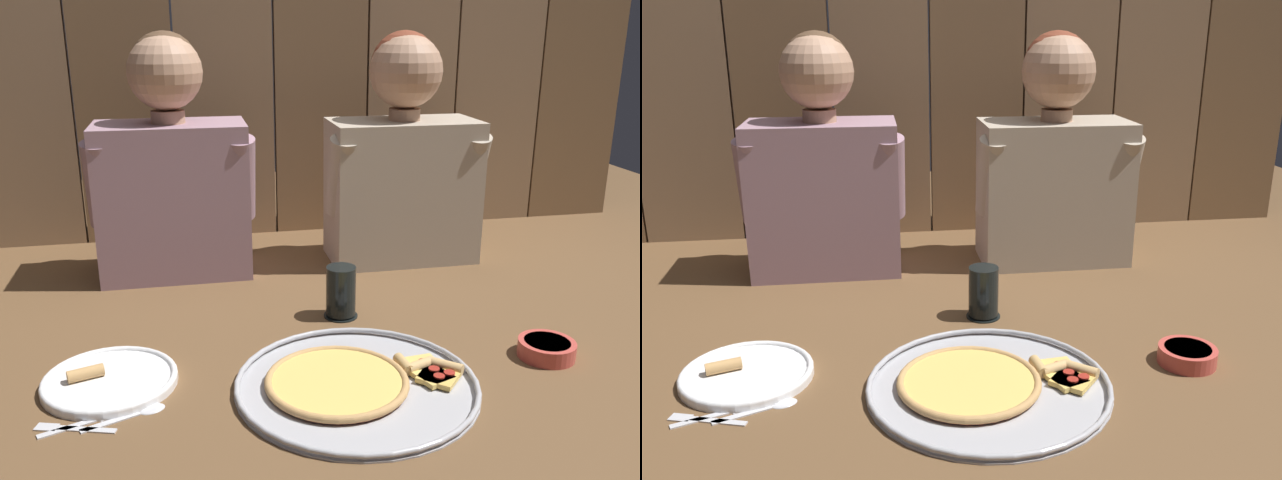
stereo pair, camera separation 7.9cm
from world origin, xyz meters
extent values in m
plane|color=brown|center=(0.00, 0.00, 0.00)|extent=(3.20, 3.20, 0.00)
cylinder|color=#B2B2B7|center=(0.01, -0.19, 0.00)|extent=(0.43, 0.43, 0.01)
torus|color=#B2B2B7|center=(0.01, -0.19, 0.01)|extent=(0.43, 0.43, 0.01)
cylinder|color=#B23823|center=(-0.02, -0.18, 0.01)|extent=(0.24, 0.24, 0.00)
cylinder|color=#EFC660|center=(-0.02, -0.18, 0.01)|extent=(0.23, 0.23, 0.01)
torus|color=tan|center=(-0.02, -0.18, 0.01)|extent=(0.25, 0.25, 0.01)
cube|color=#EFC660|center=(0.14, -0.15, 0.01)|extent=(0.07, 0.06, 0.01)
cylinder|color=tan|center=(0.11, -0.15, 0.02)|extent=(0.03, 0.05, 0.02)
cylinder|color=#A3281E|center=(0.15, -0.15, 0.02)|extent=(0.02, 0.02, 0.00)
cube|color=#EFC660|center=(0.15, -0.19, 0.01)|extent=(0.08, 0.08, 0.01)
cylinder|color=tan|center=(0.14, -0.16, 0.02)|extent=(0.06, 0.04, 0.02)
cylinder|color=#A3281E|center=(0.16, -0.18, 0.02)|extent=(0.02, 0.02, 0.00)
cube|color=#EABC56|center=(0.16, -0.20, 0.01)|extent=(0.09, 0.09, 0.01)
cylinder|color=tan|center=(0.18, -0.17, 0.02)|extent=(0.06, 0.06, 0.02)
cylinder|color=#A3281E|center=(0.16, -0.20, 0.02)|extent=(0.02, 0.02, 0.00)
cylinder|color=#A3281E|center=(0.18, -0.20, 0.02)|extent=(0.02, 0.02, 0.00)
cylinder|color=white|center=(-0.41, -0.09, 0.01)|extent=(0.23, 0.23, 0.01)
torus|color=white|center=(-0.41, -0.09, 0.01)|extent=(0.23, 0.23, 0.01)
cylinder|color=tan|center=(-0.45, -0.08, 0.02)|extent=(0.07, 0.04, 0.02)
cylinder|color=black|center=(0.05, 0.11, 0.00)|extent=(0.07, 0.07, 0.01)
cylinder|color=black|center=(0.05, 0.11, 0.06)|extent=(0.06, 0.06, 0.11)
cylinder|color=#CC4C42|center=(0.39, -0.15, 0.02)|extent=(0.11, 0.11, 0.03)
cylinder|color=#B23823|center=(0.39, -0.15, 0.02)|extent=(0.09, 0.09, 0.02)
cube|color=silver|center=(-0.43, -0.23, 0.00)|extent=(0.09, 0.04, 0.01)
cube|color=silver|center=(-0.50, -0.21, 0.00)|extent=(0.04, 0.03, 0.01)
cube|color=silver|center=(-0.46, -0.22, 0.00)|extent=(0.09, 0.05, 0.01)
cube|color=silver|center=(-0.39, -0.19, 0.00)|extent=(0.06, 0.04, 0.00)
cube|color=silver|center=(-0.40, -0.21, 0.00)|extent=(0.09, 0.05, 0.01)
ellipsoid|color=silver|center=(-0.34, -0.19, 0.00)|extent=(0.05, 0.04, 0.01)
cube|color=gray|center=(-0.29, 0.46, 0.19)|extent=(0.36, 0.19, 0.38)
cylinder|color=tan|center=(-0.29, 0.46, 0.39)|extent=(0.08, 0.08, 0.03)
sphere|color=tan|center=(-0.29, 0.46, 0.50)|extent=(0.17, 0.17, 0.17)
sphere|color=brown|center=(-0.29, 0.47, 0.51)|extent=(0.16, 0.16, 0.16)
cylinder|color=gray|center=(-0.45, 0.42, 0.25)|extent=(0.08, 0.12, 0.22)
cylinder|color=gray|center=(-0.13, 0.42, 0.25)|extent=(0.08, 0.13, 0.22)
cube|color=#B2A38E|center=(0.29, 0.46, 0.18)|extent=(0.38, 0.20, 0.37)
cylinder|color=tan|center=(0.29, 0.46, 0.38)|extent=(0.08, 0.08, 0.03)
sphere|color=tan|center=(0.29, 0.46, 0.49)|extent=(0.18, 0.18, 0.18)
sphere|color=brown|center=(0.29, 0.47, 0.50)|extent=(0.17, 0.17, 0.17)
cylinder|color=#B2A38E|center=(0.12, 0.42, 0.24)|extent=(0.08, 0.13, 0.22)
cylinder|color=#B2A38E|center=(0.46, 0.42, 0.24)|extent=(0.08, 0.14, 0.22)
cube|color=#8D6E50|center=(-0.69, 0.76, 0.58)|extent=(0.27, 0.03, 1.17)
cube|color=brown|center=(-0.41, 0.76, 0.58)|extent=(0.27, 0.03, 1.17)
cube|color=#87694A|center=(-0.14, 0.76, 0.58)|extent=(0.27, 0.03, 1.17)
cube|color=brown|center=(0.14, 0.76, 0.58)|extent=(0.27, 0.03, 1.17)
cube|color=#8B6D4E|center=(0.41, 0.76, 0.58)|extent=(0.27, 0.03, 1.17)
cube|color=#8D6E4F|center=(0.69, 0.76, 0.58)|extent=(0.27, 0.03, 1.17)
cube|color=brown|center=(0.96, 0.76, 0.58)|extent=(0.27, 0.03, 1.17)
camera|label=1|loc=(-0.25, -1.19, 0.61)|focal=37.71mm
camera|label=2|loc=(-0.18, -1.20, 0.61)|focal=37.71mm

